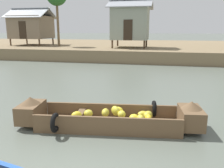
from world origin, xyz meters
name	(u,v)px	position (x,y,z in m)	size (l,w,h in m)	color
ground_plane	(129,80)	(0.00, 10.00, 0.00)	(300.00, 300.00, 0.00)	#596056
riverbank_strip	(148,48)	(0.00, 25.91, 0.51)	(160.00, 20.00, 1.03)	#7F6B4C
banana_boat	(109,117)	(0.37, 3.62, 0.29)	(5.21, 2.18, 0.83)	brown
stilt_house_left	(32,27)	(-12.50, 21.40, 3.00)	(4.48, 3.99, 3.98)	#4C3826
stilt_house_mid_left	(130,23)	(-1.36, 19.99, 3.33)	(4.03, 3.50, 4.40)	#4C3826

